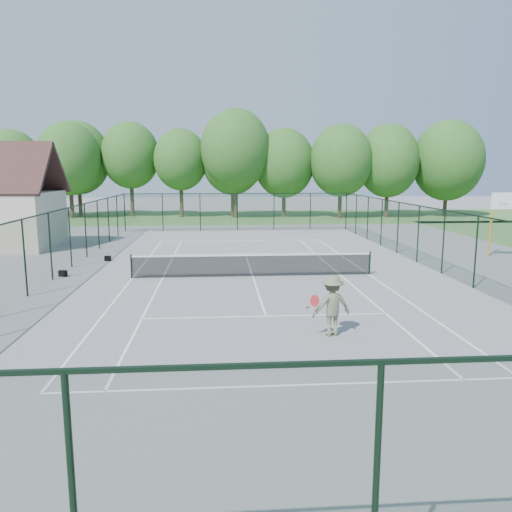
{
  "coord_description": "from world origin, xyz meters",
  "views": [
    {
      "loc": [
        -1.56,
        -22.48,
        4.83
      ],
      "look_at": [
        0.0,
        -2.0,
        1.3
      ],
      "focal_mm": 35.0,
      "sensor_mm": 36.0,
      "label": 1
    }
  ],
  "objects_px": {
    "tennis_net": "(253,264)",
    "sports_bag_a": "(63,273)",
    "basketball_goal": "(497,212)",
    "tennis_player": "(332,305)"
  },
  "relations": [
    {
      "from": "tennis_net",
      "to": "sports_bag_a",
      "type": "bearing_deg",
      "value": 175.69
    },
    {
      "from": "basketball_goal",
      "to": "sports_bag_a",
      "type": "height_order",
      "value": "basketball_goal"
    },
    {
      "from": "tennis_net",
      "to": "tennis_player",
      "type": "relative_size",
      "value": 5.98
    },
    {
      "from": "tennis_net",
      "to": "sports_bag_a",
      "type": "distance_m",
      "value": 8.78
    },
    {
      "from": "basketball_goal",
      "to": "tennis_player",
      "type": "height_order",
      "value": "basketball_goal"
    },
    {
      "from": "basketball_goal",
      "to": "sports_bag_a",
      "type": "relative_size",
      "value": 10.37
    },
    {
      "from": "basketball_goal",
      "to": "tennis_player",
      "type": "bearing_deg",
      "value": -134.08
    },
    {
      "from": "tennis_net",
      "to": "sports_bag_a",
      "type": "height_order",
      "value": "tennis_net"
    },
    {
      "from": "tennis_net",
      "to": "basketball_goal",
      "type": "xyz_separation_m",
      "value": [
        13.83,
        4.01,
        1.99
      ]
    },
    {
      "from": "basketball_goal",
      "to": "sports_bag_a",
      "type": "bearing_deg",
      "value": -171.55
    }
  ]
}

